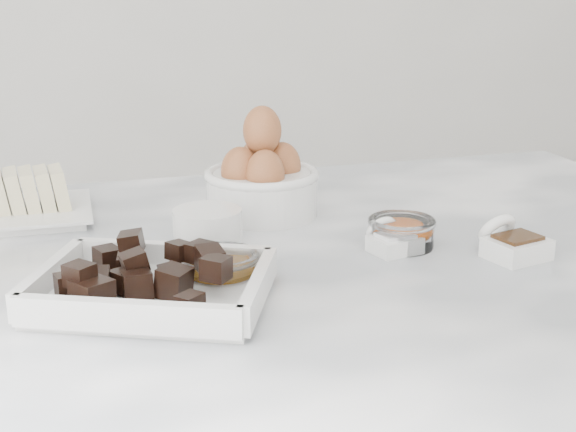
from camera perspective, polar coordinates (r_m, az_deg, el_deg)
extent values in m
cube|color=white|center=(0.88, -0.69, -4.37)|extent=(1.20, 0.80, 0.04)
cube|color=white|center=(0.78, -9.58, -5.69)|extent=(0.25, 0.22, 0.01)
cube|color=white|center=(1.07, -17.97, 0.07)|extent=(0.14, 0.14, 0.01)
cube|color=white|center=(1.07, -18.01, 0.42)|extent=(0.16, 0.16, 0.00)
cylinder|color=white|center=(0.91, -5.74, -0.95)|extent=(0.08, 0.08, 0.05)
cylinder|color=white|center=(0.90, -5.77, 0.15)|extent=(0.06, 0.06, 0.01)
cylinder|color=white|center=(1.03, -1.87, 1.60)|extent=(0.14, 0.14, 0.06)
torus|color=white|center=(1.03, -1.89, 2.99)|extent=(0.15, 0.15, 0.01)
ellipsoid|color=#A45935|center=(1.04, -0.38, 3.54)|extent=(0.05, 0.05, 0.06)
ellipsoid|color=#A45935|center=(1.01, -3.46, 3.19)|extent=(0.05, 0.05, 0.06)
ellipsoid|color=#A45935|center=(1.05, -2.12, 3.74)|extent=(0.05, 0.05, 0.06)
ellipsoid|color=#A45935|center=(1.00, -1.74, 2.95)|extent=(0.05, 0.05, 0.06)
ellipsoid|color=#A45935|center=(1.02, -1.85, 6.08)|extent=(0.05, 0.05, 0.06)
cylinder|color=white|center=(0.81, -4.76, -3.85)|extent=(0.07, 0.07, 0.03)
torus|color=white|center=(0.80, -4.79, -2.88)|extent=(0.08, 0.08, 0.01)
cylinder|color=orange|center=(0.81, -4.75, -4.19)|extent=(0.06, 0.06, 0.01)
cylinder|color=white|center=(0.93, 8.06, -1.24)|extent=(0.07, 0.07, 0.03)
torus|color=white|center=(0.92, 8.10, -0.39)|extent=(0.08, 0.08, 0.01)
ellipsoid|color=#FF5F07|center=(0.92, 8.07, -1.18)|extent=(0.05, 0.05, 0.02)
cube|color=white|center=(0.91, 15.96, -2.24)|extent=(0.07, 0.06, 0.02)
cube|color=#331C0B|center=(0.91, 16.02, -1.44)|extent=(0.05, 0.05, 0.00)
torus|color=white|center=(0.93, 14.63, -0.91)|extent=(0.05, 0.05, 0.05)
cube|color=white|center=(0.91, 7.56, -2.02)|extent=(0.06, 0.05, 0.02)
cube|color=white|center=(0.90, 7.59, -1.34)|extent=(0.04, 0.04, 0.00)
torus|color=white|center=(0.92, 6.61, -0.91)|extent=(0.04, 0.04, 0.04)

